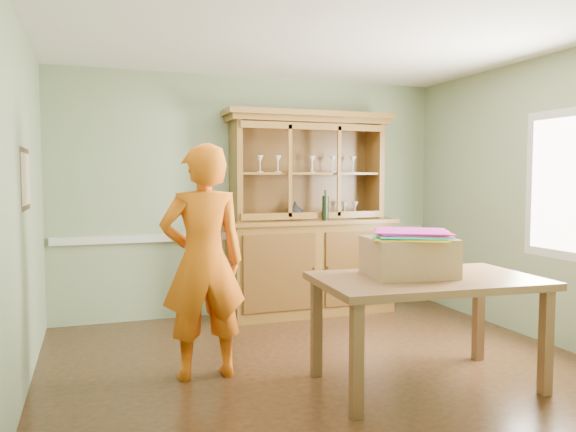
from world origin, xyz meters
name	(u,v)px	position (x,y,z in m)	size (l,w,h in m)	color
floor	(321,365)	(0.00, 0.00, 0.00)	(4.50, 4.50, 0.00)	#4E2D19
ceiling	(323,35)	(0.00, 0.00, 2.70)	(4.50, 4.50, 0.00)	white
wall_back	(255,196)	(0.00, 2.00, 1.35)	(4.50, 4.50, 0.00)	gray
wall_left	(19,209)	(-2.25, 0.00, 1.35)	(4.00, 4.00, 0.00)	gray
wall_right	(541,200)	(2.25, 0.00, 1.35)	(4.00, 4.00, 0.00)	gray
wall_front	(483,222)	(0.00, -2.00, 1.35)	(4.50, 4.50, 0.00)	gray
chair_rail	(256,235)	(0.00, 1.98, 0.90)	(4.41, 0.05, 0.08)	silver
framed_map	(26,179)	(-2.23, 0.30, 1.55)	(0.03, 0.60, 0.46)	#362715
window_panel	(565,184)	(2.23, -0.30, 1.50)	(0.03, 0.96, 1.36)	silver
china_hutch	(310,243)	(0.58, 1.74, 0.81)	(1.96, 0.65, 2.30)	brown
dining_table	(427,290)	(0.57, -0.66, 0.72)	(1.70, 1.08, 0.82)	brown
cardboard_box	(409,257)	(0.47, -0.56, 0.97)	(0.62, 0.50, 0.29)	#936D4B
kite_stack	(412,234)	(0.49, -0.58, 1.14)	(0.71, 0.71, 0.05)	yellow
person	(203,262)	(-0.97, 0.06, 0.91)	(0.66, 0.44, 1.82)	orange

